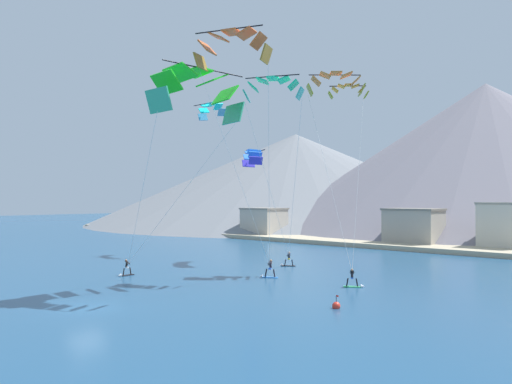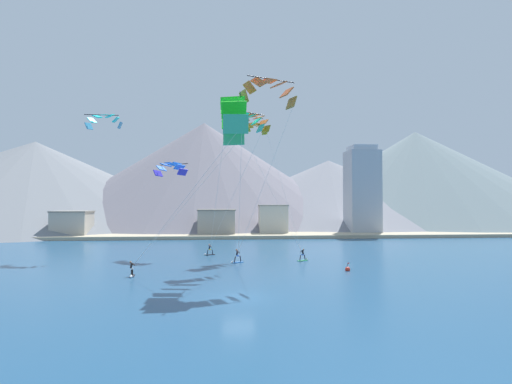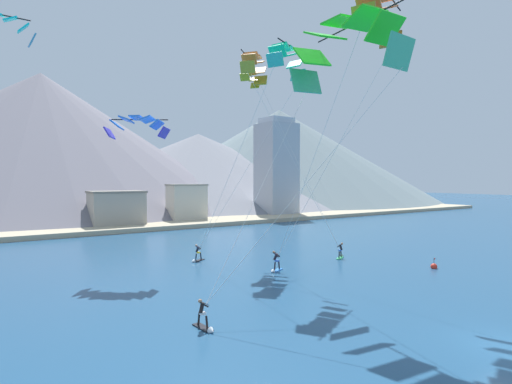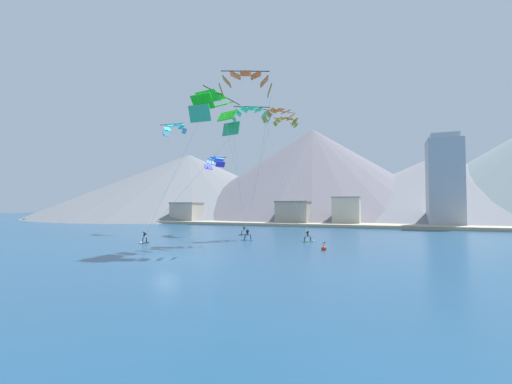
{
  "view_description": "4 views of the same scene",
  "coord_description": "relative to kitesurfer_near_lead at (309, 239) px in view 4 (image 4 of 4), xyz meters",
  "views": [
    {
      "loc": [
        31.17,
        -17.17,
        7.38
      ],
      "look_at": [
        2.24,
        14.4,
        7.98
      ],
      "focal_mm": 35.0,
      "sensor_mm": 36.0,
      "label": 1
    },
    {
      "loc": [
        -1.12,
        -31.73,
        7.59
      ],
      "look_at": [
        2.41,
        13.41,
        8.7
      ],
      "focal_mm": 28.0,
      "sensor_mm": 36.0,
      "label": 2
    },
    {
      "loc": [
        -19.63,
        -8.59,
        7.7
      ],
      "look_at": [
        -2.55,
        16.9,
        6.76
      ],
      "focal_mm": 28.0,
      "sensor_mm": 36.0,
      "label": 3
    },
    {
      "loc": [
        18.97,
        -26.43,
        4.93
      ],
      "look_at": [
        2.82,
        15.46,
        6.65
      ],
      "focal_mm": 24.0,
      "sensor_mm": 36.0,
      "label": 4
    }
  ],
  "objects": [
    {
      "name": "ground_plane",
      "position": [
        -9.07,
        -19.21,
        -0.43
      ],
      "size": [
        400.0,
        400.0,
        0.0
      ],
      "primitive_type": "plane",
      "color": "navy"
    },
    {
      "name": "kitesurfer_near_lead",
      "position": [
        0.0,
        0.0,
        0.0
      ],
      "size": [
        1.69,
        1.25,
        1.63
      ],
      "color": "#33B266",
      "rests_on": "ground"
    },
    {
      "name": "kitesurfer_near_trail",
      "position": [
        -8.78,
        -1.0,
        0.1
      ],
      "size": [
        1.73,
        1.14,
        1.75
      ],
      "color": "#337FDB",
      "rests_on": "ground"
    },
    {
      "name": "kitesurfer_mid_center",
      "position": [
        -12.51,
        6.41,
        0.01
      ],
      "size": [
        1.71,
        1.21,
        1.63
      ],
      "color": "black",
      "rests_on": "ground"
    },
    {
      "name": "kitesurfer_far_left",
      "position": [
        -19.61,
        -9.52,
        -0.0
      ],
      "size": [
        0.57,
        1.77,
        1.63
      ],
      "color": "black",
      "rests_on": "ground"
    },
    {
      "name": "parafoil_kite_near_lead",
      "position": [
        -6.01,
        6.31,
        18.85
      ],
      "size": [
        8.39,
        8.78,
        19.03
      ],
      "color": "olive"
    },
    {
      "name": "parafoil_kite_near_trail",
      "position": [
        -5.58,
        -8.9,
        19.03
      ],
      "size": [
        6.37,
        9.68,
        19.25
      ],
      "color": "olive"
    },
    {
      "name": "parafoil_kite_mid_center",
      "position": [
        -7.9,
        -1.27,
        17.34
      ],
      "size": [
        7.12,
        9.67,
        17.48
      ],
      "color": "#2AB8AA"
    },
    {
      "name": "parafoil_kite_far_left",
      "position": [
        -9.33,
        -9.28,
        16.11
      ],
      "size": [
        11.48,
        8.96,
        16.88
      ],
      "color": "#36B27E"
    },
    {
      "name": "parafoil_kite_distant_high_outer",
      "position": [
        -17.95,
        6.76,
        12.06
      ],
      "size": [
        5.26,
        4.48,
        1.94
      ],
      "color": "#4033C7"
    },
    {
      "name": "parafoil_kite_distant_low_drift",
      "position": [
        -5.53,
        7.9,
        18.28
      ],
      "size": [
        3.83,
        3.41,
        1.46
      ],
      "color": "#98A01E"
    },
    {
      "name": "parafoil_kite_distant_mid_solo",
      "position": [
        -28.06,
        9.24,
        19.29
      ],
      "size": [
        5.54,
        2.3,
        2.3
      ],
      "color": "#3D93BD"
    },
    {
      "name": "race_marker_buoy",
      "position": [
        3.3,
        -7.83,
        -0.28
      ],
      "size": [
        0.56,
        0.56,
        1.02
      ],
      "color": "red",
      "rests_on": "ground"
    },
    {
      "name": "shoreline_strip",
      "position": [
        -9.07,
        34.57,
        -0.08
      ],
      "size": [
        180.0,
        10.0,
        0.7
      ],
      "primitive_type": "cube",
      "color": "tan",
      "rests_on": "ground"
    },
    {
      "name": "shore_building_harbour_front",
      "position": [
        -42.42,
        36.35,
        2.41
      ],
      "size": [
        7.46,
        6.49,
        5.66
      ],
      "color": "#B7AD9E",
      "rests_on": "ground"
    },
    {
      "name": "shore_building_promenade_mid",
      "position": [
        0.65,
        38.32,
        3.04
      ],
      "size": [
        6.58,
        4.33,
        6.93
      ],
      "color": "beige",
      "rests_on": "ground"
    },
    {
      "name": "shore_building_quay_east",
      "position": [
        -11.99,
        36.87,
        2.55
      ],
      "size": [
        8.23,
        5.87,
        5.94
      ],
      "color": "#A89E8E",
      "rests_on": "ground"
    },
    {
      "name": "highrise_tower",
      "position": [
        21.73,
        39.73,
        9.67
      ],
      "size": [
        7.0,
        7.0,
        20.63
      ],
      "color": "#A8ADB7",
      "rests_on": "ground"
    },
    {
      "name": "mountain_peak_west_ridge",
      "position": [
        26.21,
        86.78,
        10.62
      ],
      "size": [
        103.36,
        103.36,
        22.11
      ],
      "color": "gray",
      "rests_on": "ground"
    },
    {
      "name": "mountain_peak_central_summit",
      "position": [
        -72.22,
        84.57,
        13.22
      ],
      "size": [
        123.97,
        123.97,
        27.31
      ],
      "color": "slate",
      "rests_on": "ground"
    },
    {
      "name": "mountain_peak_east_shoulder",
      "position": [
        -17.37,
        87.51,
        17.01
      ],
      "size": [
        108.0,
        108.0,
        34.89
      ],
      "color": "slate",
      "rests_on": "ground"
    }
  ]
}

